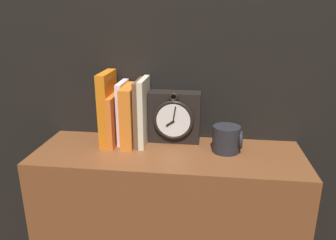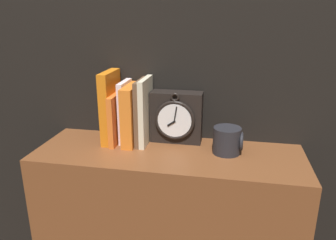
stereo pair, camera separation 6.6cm
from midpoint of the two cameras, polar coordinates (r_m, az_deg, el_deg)
wall_back at (r=1.20m, az=-0.52°, el=17.29°), size 6.00×0.05×2.60m
clock at (r=1.19m, az=-0.46°, el=0.49°), size 0.19×0.08×0.19m
book_slot0_orange at (r=1.20m, az=-11.98°, el=2.06°), size 0.03×0.15×0.26m
book_slot1_orange at (r=1.20m, az=-10.75°, el=0.19°), size 0.02×0.16×0.18m
book_slot2_white at (r=1.20m, az=-9.42°, el=1.34°), size 0.02×0.12×0.22m
book_slot3_orange at (r=1.18m, az=-8.21°, el=0.80°), size 0.04×0.16×0.21m
book_slot4_brown at (r=1.17m, az=-6.64°, el=1.32°), size 0.02×0.14×0.23m
book_slot5_cream at (r=1.17m, az=-5.80°, el=1.43°), size 0.02×0.14×0.24m
mug at (r=1.12m, az=8.58°, el=-3.32°), size 0.10×0.09×0.09m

